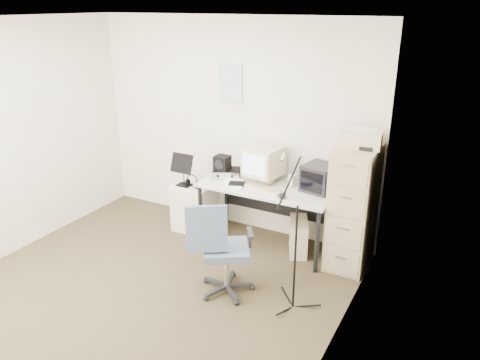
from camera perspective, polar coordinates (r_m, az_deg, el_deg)
The scene contains 22 objects.
floor at distance 4.72m, azimuth -11.71°, elevation -13.46°, with size 3.60×3.60×0.01m, color #373020.
ceiling at distance 3.92m, azimuth -14.51°, elevation 18.43°, with size 3.60×3.60×0.01m, color white.
wall_back at distance 5.57m, azimuth -0.89°, elevation 6.61°, with size 3.60×0.02×2.50m, color beige.
wall_right at distance 3.33m, azimuth 11.39°, elevation -3.95°, with size 0.02×3.60×2.50m, color beige.
wall_calendar at distance 5.47m, azimuth -1.17°, elevation 11.68°, with size 0.30×0.02×0.44m, color white.
filing_cabinet at distance 4.94m, azimuth 13.59°, elevation -3.32°, with size 0.40×0.60×1.30m, color tan.
printer at distance 4.72m, azimuth 14.44°, elevation 4.92°, with size 0.41×0.28×0.16m, color beige.
desk at distance 5.31m, azimuth 3.31°, elevation -4.34°, with size 1.50×0.70×0.73m, color beige.
crt_monitor at distance 5.22m, azimuth 2.91°, elevation 1.92°, with size 0.36×0.38×0.40m, color beige.
crt_tv at distance 5.05m, azimuth 9.68°, elevation 0.28°, with size 0.31×0.33×0.29m, color black.
desk_speaker at distance 5.15m, azimuth 6.40°, elevation -0.03°, with size 0.07×0.07×0.14m, color beige.
keyboard at distance 5.04m, azimuth 2.93°, elevation -1.08°, with size 0.45×0.16×0.02m, color beige.
mouse at distance 4.86m, azimuth 5.24°, elevation -1.96°, with size 0.06×0.10×0.03m, color black.
radio_receiver at distance 5.41m, azimuth -1.62°, elevation 0.89°, with size 0.31×0.22×0.09m, color black.
radio_speaker at distance 5.36m, azimuth -2.17°, elevation 2.12°, with size 0.16×0.15×0.16m, color black.
papers at distance 5.17m, azimuth -0.79°, elevation -0.49°, with size 0.21×0.29×0.02m, color white.
pc_tower at distance 5.26m, azimuth 7.12°, elevation -6.82°, with size 0.18×0.41×0.39m, color beige.
office_chair at distance 4.43m, azimuth -1.69°, elevation -8.31°, with size 0.54×0.54×0.93m, color #4D5E77.
side_cart at distance 5.70m, azimuth -5.46°, elevation -3.28°, with size 0.48×0.39×0.60m, color silver.
music_stand at distance 5.49m, azimuth -6.90°, elevation 1.30°, with size 0.28×0.15×0.41m, color black.
headphones at distance 5.47m, azimuth -5.85°, elevation -0.36°, with size 0.17×0.17×0.03m, color black.
mic_stand at distance 4.14m, azimuth 6.83°, elevation -7.57°, with size 0.02×0.02×1.33m, color black.
Camera 1 is at (2.61, -2.92, 2.63)m, focal length 35.00 mm.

